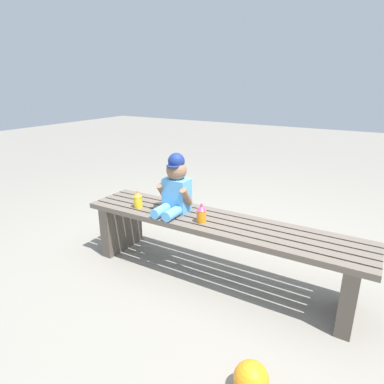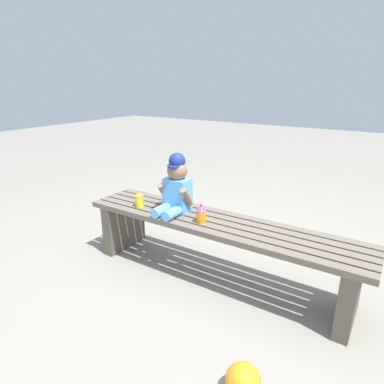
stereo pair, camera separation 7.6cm
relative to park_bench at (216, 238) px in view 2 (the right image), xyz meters
The scene contains 6 objects.
ground_plane 0.29m from the park_bench, 90.00° to the right, with size 16.00×16.00×0.00m, color gray.
park_bench is the anchor object (origin of this frame).
child_figure 0.43m from the park_bench, behind, with size 0.23×0.27×0.40m.
sippy_cup_left 0.61m from the park_bench, behind, with size 0.06×0.06×0.12m.
sippy_cup_right 0.21m from the park_bench, 133.01° to the right, with size 0.06×0.06×0.12m.
toy_ball 0.92m from the park_bench, 53.53° to the right, with size 0.15×0.15×0.15m, color orange.
Camera 2 is at (0.93, -1.73, 1.26)m, focal length 31.14 mm.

